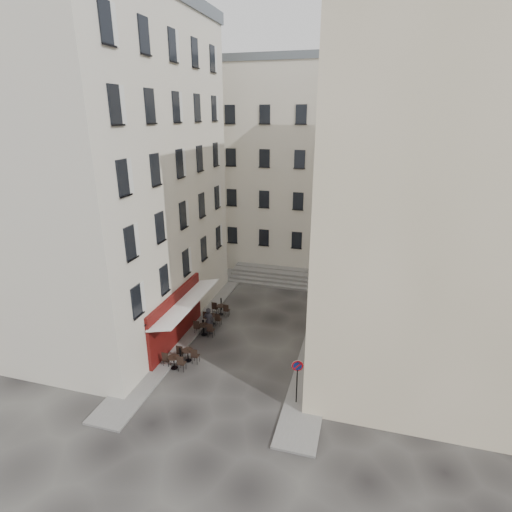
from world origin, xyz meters
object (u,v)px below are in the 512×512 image
(bistro_table_a, at_px, (174,361))
(pedestrian, at_px, (209,321))
(bistro_table_b, at_px, (188,354))
(no_parking_sign, at_px, (297,374))

(bistro_table_a, relative_size, pedestrian, 0.75)
(bistro_table_a, xyz_separation_m, bistro_table_b, (0.46, 0.90, -0.01))
(pedestrian, bearing_deg, bistro_table_a, 78.56)
(bistro_table_b, relative_size, pedestrian, 0.74)
(bistro_table_a, height_order, bistro_table_b, bistro_table_a)
(no_parking_sign, bearing_deg, pedestrian, 128.31)
(no_parking_sign, xyz_separation_m, bistro_table_a, (-7.36, 1.07, -1.32))
(bistro_table_a, bearing_deg, no_parking_sign, -8.29)
(no_parking_sign, bearing_deg, bistro_table_b, 150.10)
(bistro_table_a, distance_m, pedestrian, 4.34)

